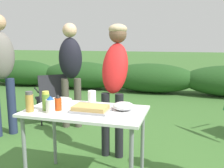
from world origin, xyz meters
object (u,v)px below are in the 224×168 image
object	(u,v)px
standing_person_in_gray_fleece	(115,72)
standing_person_in_olive_jacket	(71,66)
paper_cup_stack	(92,97)
food_tray	(91,109)
standing_person_in_navy_coat	(1,64)
folding_table	(86,118)
relish_jar	(46,101)
mayo_bottle	(50,105)
mixing_bowl	(123,106)
hot_sauce_bottle	(58,103)
spice_jar	(30,102)
camp_chair_near_hedge	(52,95)
plate_stack	(59,101)

from	to	relation	value
standing_person_in_gray_fleece	standing_person_in_olive_jacket	distance (m)	1.15
paper_cup_stack	standing_person_in_gray_fleece	distance (m)	0.58
food_tray	standing_person_in_navy_coat	size ratio (longest dim) A/B	0.20
folding_table	food_tray	bearing A→B (deg)	-33.70
relish_jar	mayo_bottle	bearing A→B (deg)	-37.08
standing_person_in_gray_fleece	standing_person_in_navy_coat	bearing A→B (deg)	177.05
mixing_bowl	hot_sauce_bottle	world-z (taller)	hot_sauce_bottle
spice_jar	camp_chair_near_hedge	distance (m)	1.94
standing_person_in_olive_jacket	mayo_bottle	bearing A→B (deg)	-88.90
plate_stack	standing_person_in_olive_jacket	bearing A→B (deg)	110.43
standing_person_in_navy_coat	camp_chair_near_hedge	distance (m)	0.98
food_tray	mixing_bowl	distance (m)	0.30
food_tray	standing_person_in_gray_fleece	size ratio (longest dim) A/B	0.22
paper_cup_stack	standing_person_in_gray_fleece	world-z (taller)	standing_person_in_gray_fleece
spice_jar	mayo_bottle	size ratio (longest dim) A/B	1.20
standing_person_in_navy_coat	camp_chair_near_hedge	xyz separation A→B (m)	(0.38, 0.70, -0.57)
standing_person_in_gray_fleece	standing_person_in_navy_coat	distance (m)	1.71
hot_sauce_bottle	standing_person_in_navy_coat	bearing A→B (deg)	146.17
food_tray	hot_sauce_bottle	world-z (taller)	hot_sauce_bottle
spice_jar	standing_person_in_gray_fleece	size ratio (longest dim) A/B	0.12
food_tray	paper_cup_stack	bearing A→B (deg)	108.34
plate_stack	standing_person_in_gray_fleece	bearing A→B (deg)	53.38
standing_person_in_gray_fleece	camp_chair_near_hedge	size ratio (longest dim) A/B	1.89
standing_person_in_navy_coat	mixing_bowl	bearing A→B (deg)	-72.38
plate_stack	paper_cup_stack	bearing A→B (deg)	8.33
plate_stack	camp_chair_near_hedge	bearing A→B (deg)	122.66
standing_person_in_navy_coat	folding_table	bearing A→B (deg)	-78.95
plate_stack	paper_cup_stack	size ratio (longest dim) A/B	1.91
plate_stack	standing_person_in_navy_coat	xyz separation A→B (m)	(-1.27, 0.68, 0.28)
hot_sauce_bottle	camp_chair_near_hedge	distance (m)	1.95
paper_cup_stack	camp_chair_near_hedge	world-z (taller)	paper_cup_stack
mixing_bowl	relish_jar	distance (m)	0.71
folding_table	standing_person_in_olive_jacket	xyz separation A→B (m)	(-0.84, 1.45, 0.32)
spice_jar	standing_person_in_olive_jacket	world-z (taller)	standing_person_in_olive_jacket
food_tray	spice_jar	size ratio (longest dim) A/B	1.86
spice_jar	standing_person_in_navy_coat	distance (m)	1.58
plate_stack	paper_cup_stack	distance (m)	0.35
standing_person_in_navy_coat	standing_person_in_olive_jacket	bearing A→B (deg)	-14.17
camp_chair_near_hedge	hot_sauce_bottle	bearing A→B (deg)	-99.15
paper_cup_stack	spice_jar	size ratio (longest dim) A/B	0.73
paper_cup_stack	mayo_bottle	xyz separation A→B (m)	(-0.24, -0.39, 0.00)
spice_jar	standing_person_in_gray_fleece	world-z (taller)	standing_person_in_gray_fleece
hot_sauce_bottle	spice_jar	size ratio (longest dim) A/B	0.81
paper_cup_stack	standing_person_in_olive_jacket	size ratio (longest dim) A/B	0.08
folding_table	standing_person_in_navy_coat	distance (m)	1.88
folding_table	mayo_bottle	size ratio (longest dim) A/B	7.17
standing_person_in_gray_fleece	standing_person_in_navy_coat	size ratio (longest dim) A/B	0.91
folding_table	plate_stack	world-z (taller)	plate_stack
plate_stack	folding_table	bearing A→B (deg)	-25.04
hot_sauce_bottle	relish_jar	bearing A→B (deg)	-165.43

